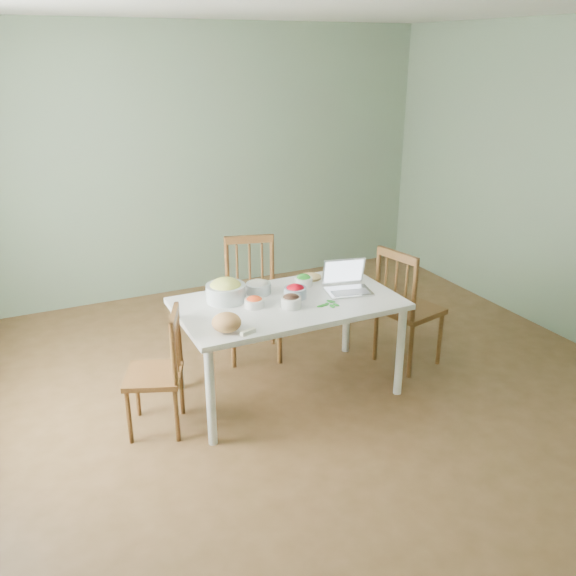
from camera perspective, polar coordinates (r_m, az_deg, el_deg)
name	(u,v)px	position (r m, az deg, el deg)	size (l,w,h in m)	color
floor	(312,393)	(4.66, 2.32, -9.82)	(5.00, 5.00, 0.00)	#483118
ceiling	(319,0)	(4.00, 2.95, 25.45)	(5.00, 5.00, 0.00)	white
wall_back	(202,163)	(6.39, -8.15, 11.62)	(5.00, 0.00, 2.70)	slate
dining_table	(288,347)	(4.50, 0.00, -5.59)	(1.59, 0.89, 0.74)	white
chair_far	(253,301)	(4.99, -3.30, -1.18)	(0.44, 0.42, 1.00)	#3A2210
chair_left	(153,372)	(4.15, -12.57, -7.76)	(0.38, 0.36, 0.86)	#3A2210
chair_right	(410,306)	(4.97, 11.41, -1.71)	(0.44, 0.42, 1.00)	#3A2210
bread_boule	(227,322)	(3.88, -5.81, -3.24)	(0.19, 0.19, 0.12)	tan
butter_stick	(248,332)	(3.85, -3.78, -4.16)	(0.11, 0.03, 0.03)	white
bowl_squash	(226,290)	(4.34, -5.89, -0.20)	(0.28, 0.28, 0.16)	#CFD552
bowl_carrot	(254,302)	(4.24, -3.20, -1.31)	(0.14, 0.14, 0.08)	#E9440F
bowl_onion	(258,287)	(4.47, -2.80, 0.12)	(0.19, 0.19, 0.10)	silver
bowl_mushroom	(291,301)	(4.22, 0.30, -1.23)	(0.14, 0.14, 0.09)	black
bowl_redpep	(295,291)	(4.39, 0.69, -0.31)	(0.16, 0.16, 0.10)	red
bowl_broccoli	(304,280)	(4.63, 1.48, 0.77)	(0.14, 0.14, 0.09)	#0D5B13
flatbread	(310,277)	(4.78, 2.08, 1.02)	(0.18, 0.18, 0.02)	#D0BC74
basil_bunch	(327,304)	(4.28, 3.70, -1.49)	(0.19, 0.19, 0.02)	#227629
laptop	(349,278)	(4.48, 5.80, 0.91)	(0.33, 0.28, 0.22)	silver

